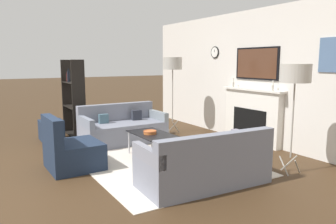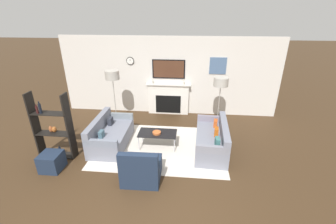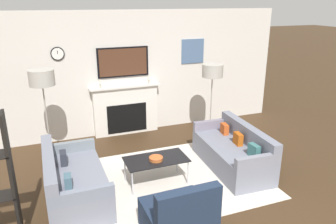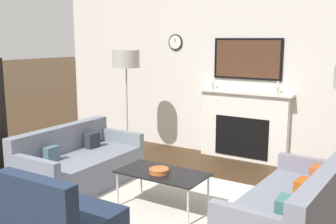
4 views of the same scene
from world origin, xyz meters
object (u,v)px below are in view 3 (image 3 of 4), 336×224
object	(u,v)px
armchair	(179,218)
coffee_table	(156,161)
couch_left	(73,182)
decorative_bowl	(156,158)
floor_lamp_right	(213,72)
couch_right	(233,153)
floor_lamp_left	(42,79)

from	to	relation	value
armchair	coffee_table	size ratio (longest dim) A/B	0.83
couch_left	decorative_bowl	distance (m)	1.33
couch_left	floor_lamp_right	xyz separation A→B (m)	(3.07, 1.39, 1.20)
decorative_bowl	couch_left	bearing A→B (deg)	177.83
coffee_table	decorative_bowl	xyz separation A→B (m)	(-0.02, -0.04, 0.06)
couch_right	couch_left	bearing A→B (deg)	179.95
couch_left	floor_lamp_left	distance (m)	1.93
couch_left	floor_lamp_right	distance (m)	3.57
couch_left	armchair	size ratio (longest dim) A/B	1.99
couch_left	floor_lamp_left	size ratio (longest dim) A/B	0.95
armchair	floor_lamp_right	bearing A→B (deg)	55.28
couch_right	coffee_table	bearing A→B (deg)	-179.74
coffee_table	floor_lamp_left	world-z (taller)	floor_lamp_left
armchair	floor_lamp_right	distance (m)	3.55
decorative_bowl	couch_right	bearing A→B (deg)	1.82
couch_right	armchair	world-z (taller)	armchair
couch_left	floor_lamp_left	bearing A→B (deg)	100.79
coffee_table	floor_lamp_right	size ratio (longest dim) A/B	0.62
couch_left	floor_lamp_left	xyz separation A→B (m)	(-0.26, 1.39, 1.32)
couch_right	decorative_bowl	size ratio (longest dim) A/B	7.77
armchair	coffee_table	world-z (taller)	armchair
armchair	decorative_bowl	world-z (taller)	armchair
coffee_table	floor_lamp_left	bearing A→B (deg)	138.77
coffee_table	decorative_bowl	world-z (taller)	decorative_bowl
couch_right	floor_lamp_right	bearing A→B (deg)	79.03
couch_right	coffee_table	distance (m)	1.47
floor_lamp_left	floor_lamp_right	xyz separation A→B (m)	(3.33, 0.00, -0.12)
couch_right	floor_lamp_right	xyz separation A→B (m)	(0.27, 1.39, 1.19)
couch_right	floor_lamp_left	world-z (taller)	floor_lamp_left
coffee_table	couch_left	bearing A→B (deg)	179.60
couch_left	armchair	bearing A→B (deg)	-49.46
couch_left	armchair	xyz separation A→B (m)	(1.16, -1.36, -0.00)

